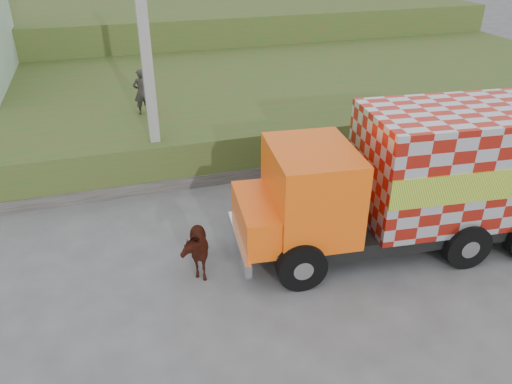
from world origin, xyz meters
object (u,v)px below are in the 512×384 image
object	(u,v)px
utility_pole	(146,56)
cargo_truck	(417,179)
cow	(193,247)
pedestrian	(141,92)

from	to	relation	value
utility_pole	cargo_truck	bearing A→B (deg)	-41.89
cargo_truck	cow	size ratio (longest dim) A/B	5.35
cargo_truck	cow	world-z (taller)	cargo_truck
cargo_truck	cow	distance (m)	5.71
cargo_truck	utility_pole	bearing A→B (deg)	143.63
cargo_truck	pedestrian	size ratio (longest dim) A/B	5.27
utility_pole	cow	distance (m)	5.84
utility_pole	pedestrian	bearing A→B (deg)	91.71
utility_pole	cargo_truck	distance (m)	8.10
utility_pole	cargo_truck	xyz separation A→B (m)	(5.80, -5.20, -2.23)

